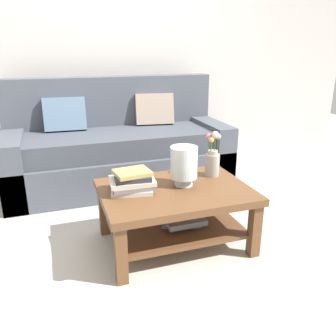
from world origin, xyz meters
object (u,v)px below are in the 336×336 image
(book_stack_main, at_px, (132,182))
(flower_pitcher, at_px, (212,159))
(glass_hurricane_vase, at_px, (184,163))
(coffee_table, at_px, (175,204))
(couch, at_px, (118,148))

(book_stack_main, relative_size, flower_pitcher, 0.92)
(book_stack_main, distance_m, glass_hurricane_vase, 0.38)
(coffee_table, height_order, book_stack_main, book_stack_main)
(couch, xyz_separation_m, coffee_table, (0.13, -1.34, -0.06))
(flower_pitcher, bearing_deg, glass_hurricane_vase, -157.53)
(glass_hurricane_vase, bearing_deg, flower_pitcher, 22.47)
(book_stack_main, bearing_deg, flower_pitcher, 9.86)
(book_stack_main, bearing_deg, glass_hurricane_vase, -0.29)
(coffee_table, bearing_deg, book_stack_main, 171.05)
(couch, relative_size, coffee_table, 2.14)
(coffee_table, xyz_separation_m, book_stack_main, (-0.29, 0.05, 0.19))
(flower_pitcher, bearing_deg, coffee_table, -155.77)
(coffee_table, relative_size, book_stack_main, 3.21)
(flower_pitcher, bearing_deg, couch, 112.19)
(couch, bearing_deg, coffee_table, -84.31)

